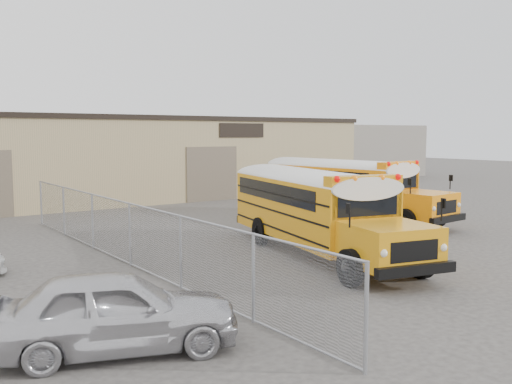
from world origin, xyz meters
TOP-DOWN VIEW (x-y plane):
  - ground at (0.00, 0.00)m, footprint 120.00×120.00m
  - warehouse at (-0.00, 19.99)m, footprint 30.20×10.20m
  - chainlink_fence at (-6.00, 3.00)m, footprint 0.07×18.07m
  - distant_building_right at (24.00, 24.00)m, footprint 10.00×8.00m
  - school_bus_left at (0.65, 6.58)m, footprint 4.23×9.35m
  - school_bus_right at (4.80, 11.24)m, footprint 2.97×9.20m
  - tarp_bundle at (0.48, 0.36)m, footprint 1.11×1.11m
  - car_silver at (-8.79, -2.84)m, footprint 4.52×3.03m

SIDE VIEW (x-z plane):
  - ground at x=0.00m, z-range 0.00..0.00m
  - car_silver at x=-8.79m, z-range 0.00..1.43m
  - tarp_bundle at x=0.48m, z-range 0.02..1.54m
  - chainlink_fence at x=-6.00m, z-range 0.00..1.80m
  - school_bus_right at x=4.80m, z-range 0.21..2.86m
  - school_bus_left at x=0.65m, z-range 0.21..2.87m
  - distant_building_right at x=24.00m, z-range 0.00..4.40m
  - warehouse at x=0.00m, z-range 0.04..4.71m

